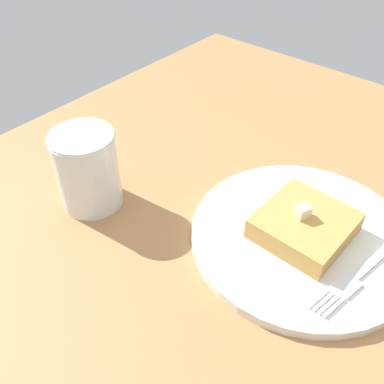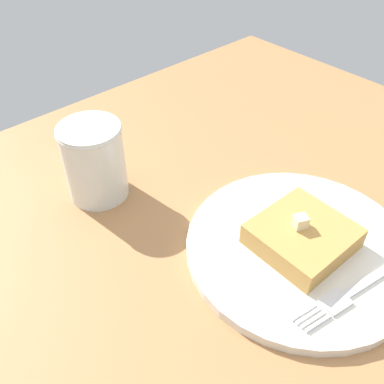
# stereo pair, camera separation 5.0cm
# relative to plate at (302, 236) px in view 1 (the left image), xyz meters

# --- Properties ---
(table_surface) EXTENTS (1.03, 1.03, 0.03)m
(table_surface) POSITION_rel_plate_xyz_m (0.04, -0.07, -0.02)
(table_surface) COLOR #A87345
(table_surface) RESTS_ON ground
(plate) EXTENTS (0.26, 0.26, 0.01)m
(plate) POSITION_rel_plate_xyz_m (0.00, 0.00, 0.00)
(plate) COLOR silver
(plate) RESTS_ON table_surface
(toast_slice_center) EXTENTS (0.10, 0.10, 0.03)m
(toast_slice_center) POSITION_rel_plate_xyz_m (0.00, 0.00, 0.02)
(toast_slice_center) COLOR #C18E47
(toast_slice_center) RESTS_ON plate
(butter_pat_primary) EXTENTS (0.02, 0.02, 0.01)m
(butter_pat_primary) POSITION_rel_plate_xyz_m (-0.00, -0.00, 0.04)
(butter_pat_primary) COLOR beige
(butter_pat_primary) RESTS_ON toast_slice_center
(fork) EXTENTS (0.04, 0.16, 0.00)m
(fork) POSITION_rel_plate_xyz_m (0.07, -0.01, 0.01)
(fork) COLOR silver
(fork) RESTS_ON plate
(syrup_jar) EXTENTS (0.08, 0.08, 0.10)m
(syrup_jar) POSITION_rel_plate_xyz_m (-0.24, -0.11, 0.04)
(syrup_jar) COLOR #341806
(syrup_jar) RESTS_ON table_surface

